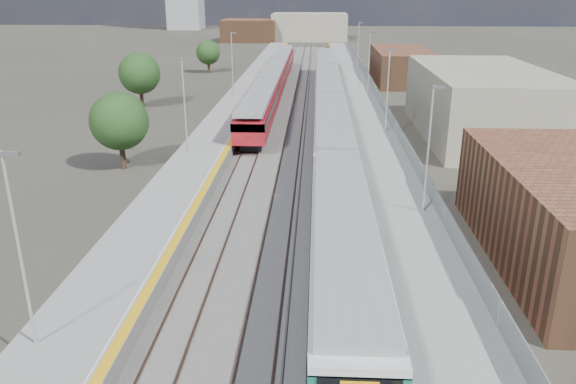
{
  "coord_description": "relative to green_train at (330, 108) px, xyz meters",
  "views": [
    {
      "loc": [
        0.15,
        -9.32,
        13.58
      ],
      "look_at": [
        -1.42,
        21.79,
        2.2
      ],
      "focal_mm": 35.0,
      "sensor_mm": 36.0,
      "label": 1
    }
  ],
  "objects": [
    {
      "name": "ground",
      "position": [
        -1.5,
        4.36,
        -2.34
      ],
      "size": [
        320.0,
        320.0,
        0.0
      ],
      "primitive_type": "plane",
      "color": "#47443A",
      "rests_on": "ground"
    },
    {
      "name": "green_train",
      "position": [
        0.0,
        0.0,
        0.0
      ],
      "size": [
        3.02,
        83.92,
        3.32
      ],
      "color": "black",
      "rests_on": "ground"
    },
    {
      "name": "tree_a",
      "position": [
        -16.55,
        -13.09,
        1.51
      ],
      "size": [
        4.52,
        4.52,
        6.12
      ],
      "color": "#382619",
      "rests_on": "ground"
    },
    {
      "name": "red_train",
      "position": [
        -7.0,
        19.69,
        -0.18
      ],
      "size": [
        2.9,
        58.76,
        3.66
      ],
      "color": "black",
      "rests_on": "ground"
    },
    {
      "name": "platform_left",
      "position": [
        -10.55,
        6.85,
        -1.82
      ],
      "size": [
        4.3,
        155.0,
        8.52
      ],
      "color": "slate",
      "rests_on": "ground"
    },
    {
      "name": "tracks",
      "position": [
        -3.15,
        8.54,
        -2.23
      ],
      "size": [
        8.96,
        160.0,
        0.17
      ],
      "color": "#4C3323",
      "rests_on": "ground"
    },
    {
      "name": "tree_c",
      "position": [
        -19.52,
        40.06,
        1.03
      ],
      "size": [
        3.96,
        3.96,
        5.36
      ],
      "color": "#382619",
      "rests_on": "ground"
    },
    {
      "name": "tree_b",
      "position": [
        -22.1,
        10.52,
        1.76
      ],
      "size": [
        4.81,
        4.81,
        6.52
      ],
      "color": "#382619",
      "rests_on": "ground"
    },
    {
      "name": "buildings",
      "position": [
        -19.62,
        92.96,
        8.37
      ],
      "size": [
        72.0,
        185.5,
        40.0
      ],
      "color": "brown",
      "rests_on": "ground"
    },
    {
      "name": "platform_right",
      "position": [
        3.78,
        6.85,
        -1.8
      ],
      "size": [
        4.7,
        155.0,
        8.52
      ],
      "color": "slate",
      "rests_on": "ground"
    },
    {
      "name": "ballast_bed",
      "position": [
        -3.75,
        6.86,
        -2.31
      ],
      "size": [
        10.5,
        155.0,
        0.06
      ],
      "primitive_type": "cube",
      "color": "#565451",
      "rests_on": "ground"
    },
    {
      "name": "tree_d",
      "position": [
        19.73,
        13.45,
        1.11
      ],
      "size": [
        4.05,
        4.05,
        5.49
      ],
      "color": "#382619",
      "rests_on": "ground"
    }
  ]
}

